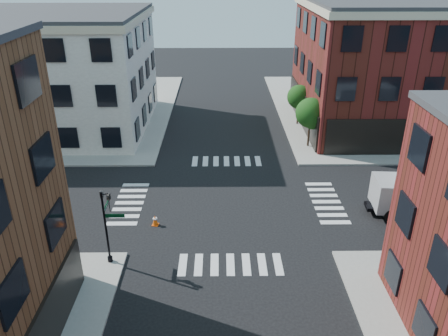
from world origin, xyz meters
TOP-DOWN VIEW (x-y plane):
  - ground at (0.00, 0.00)m, footprint 120.00×120.00m
  - sidewalk_ne at (21.00, 21.00)m, footprint 30.00×30.00m
  - sidewalk_nw at (-21.00, 21.00)m, footprint 30.00×30.00m
  - building_ne at (20.50, 16.00)m, footprint 25.00×16.00m
  - building_nw at (-19.00, 16.00)m, footprint 22.00×16.00m
  - tree_near at (7.56, 9.98)m, footprint 2.69×2.69m
  - tree_far at (7.56, 15.98)m, footprint 2.43×2.43m
  - signal_pole at (-6.72, -6.68)m, footprint 1.29×1.24m
  - box_truck at (13.81, -1.84)m, footprint 8.28×3.01m
  - traffic_cone at (-4.78, -2.87)m, footprint 0.47×0.47m

SIDE VIEW (x-z plane):
  - ground at x=0.00m, z-range 0.00..0.00m
  - sidewalk_ne at x=21.00m, z-range 0.00..0.15m
  - sidewalk_nw at x=-21.00m, z-range 0.00..0.15m
  - traffic_cone at x=-4.78m, z-range -0.01..0.73m
  - box_truck at x=13.81m, z-range 0.07..3.76m
  - signal_pole at x=-6.72m, z-range 0.56..5.16m
  - tree_far at x=7.56m, z-range 0.84..4.91m
  - tree_near at x=7.56m, z-range 0.91..5.41m
  - building_nw at x=-19.00m, z-range 0.00..11.00m
  - building_ne at x=20.50m, z-range 0.00..12.00m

